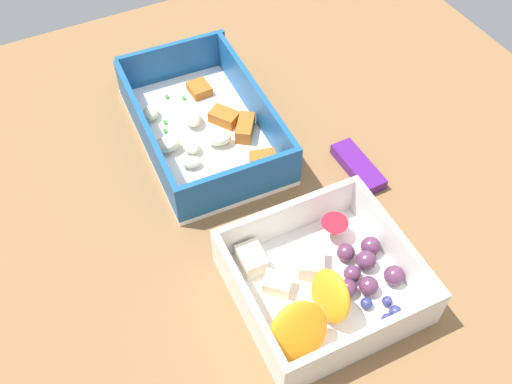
# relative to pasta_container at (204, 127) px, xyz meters

# --- Properties ---
(table_surface) EXTENTS (0.80, 0.80, 0.02)m
(table_surface) POSITION_rel_pasta_container_xyz_m (0.13, 0.01, -0.03)
(table_surface) COLOR brown
(table_surface) RESTS_ON ground
(pasta_container) EXTENTS (0.22, 0.14, 0.05)m
(pasta_container) POSITION_rel_pasta_container_xyz_m (0.00, 0.00, 0.00)
(pasta_container) COLOR white
(pasta_container) RESTS_ON table_surface
(fruit_bowl) EXTENTS (0.14, 0.15, 0.06)m
(fruit_bowl) POSITION_rel_pasta_container_xyz_m (0.23, 0.01, 0.00)
(fruit_bowl) COLOR white
(fruit_bowl) RESTS_ON table_surface
(candy_bar) EXTENTS (0.07, 0.02, 0.01)m
(candy_bar) POSITION_rel_pasta_container_xyz_m (0.12, 0.12, -0.01)
(candy_bar) COLOR #51197A
(candy_bar) RESTS_ON table_surface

